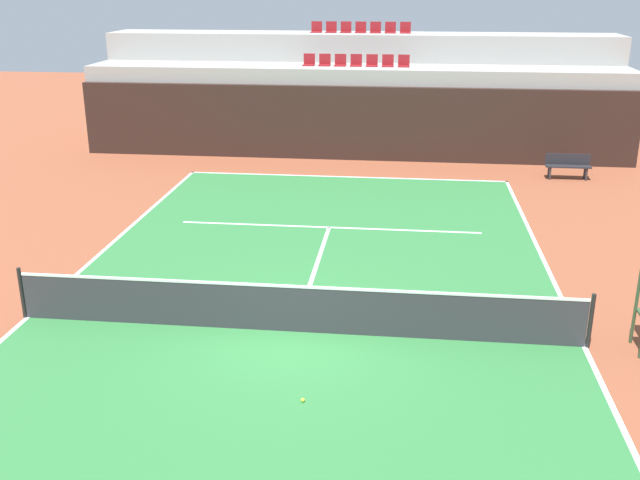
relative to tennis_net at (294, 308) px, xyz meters
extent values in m
plane|color=brown|center=(0.00, 0.00, -0.51)|extent=(80.00, 80.00, 0.00)
cube|color=#2D7238|center=(0.00, 0.00, -0.50)|extent=(11.00, 24.00, 0.01)
cube|color=white|center=(0.00, 11.95, -0.50)|extent=(11.00, 0.10, 0.00)
cube|color=white|center=(-5.45, 0.00, -0.50)|extent=(0.10, 24.00, 0.00)
cube|color=white|center=(5.45, 0.00, -0.50)|extent=(0.10, 24.00, 0.00)
cube|color=white|center=(0.00, 6.40, -0.50)|extent=(8.26, 0.10, 0.00)
cube|color=white|center=(0.00, 3.20, -0.50)|extent=(0.10, 6.40, 0.00)
cube|color=black|center=(0.00, 14.66, 0.86)|extent=(20.71, 0.30, 2.74)
cube|color=#9E9E99|center=(0.00, 16.01, 1.15)|extent=(20.71, 2.40, 3.32)
cube|color=#9E9E99|center=(0.00, 18.41, 1.69)|extent=(20.71, 2.40, 4.39)
cube|color=maroon|center=(-1.82, 16.01, 2.83)|extent=(0.44, 0.44, 0.04)
cube|color=maroon|center=(-1.82, 16.21, 3.05)|extent=(0.44, 0.04, 0.40)
cube|color=maroon|center=(-1.21, 16.01, 2.83)|extent=(0.44, 0.44, 0.04)
cube|color=maroon|center=(-1.21, 16.21, 3.05)|extent=(0.44, 0.04, 0.40)
cube|color=maroon|center=(-0.61, 16.01, 2.83)|extent=(0.44, 0.44, 0.04)
cube|color=maroon|center=(-0.61, 16.21, 3.05)|extent=(0.44, 0.04, 0.40)
cube|color=maroon|center=(0.00, 16.01, 2.83)|extent=(0.44, 0.44, 0.04)
cube|color=maroon|center=(0.00, 16.21, 3.05)|extent=(0.44, 0.04, 0.40)
cube|color=maroon|center=(0.61, 16.01, 2.83)|extent=(0.44, 0.44, 0.04)
cube|color=maroon|center=(0.61, 16.21, 3.05)|extent=(0.44, 0.04, 0.40)
cube|color=maroon|center=(1.21, 16.01, 2.83)|extent=(0.44, 0.44, 0.04)
cube|color=maroon|center=(1.21, 16.21, 3.05)|extent=(0.44, 0.04, 0.40)
cube|color=maroon|center=(1.82, 16.01, 2.83)|extent=(0.44, 0.44, 0.04)
cube|color=maroon|center=(1.82, 16.21, 3.05)|extent=(0.44, 0.04, 0.40)
cube|color=maroon|center=(-1.82, 18.41, 3.90)|extent=(0.44, 0.44, 0.04)
cube|color=maroon|center=(-1.82, 18.61, 4.12)|extent=(0.44, 0.04, 0.40)
cube|color=maroon|center=(-1.21, 18.41, 3.90)|extent=(0.44, 0.44, 0.04)
cube|color=maroon|center=(-1.21, 18.61, 4.12)|extent=(0.44, 0.04, 0.40)
cube|color=maroon|center=(-0.61, 18.41, 3.90)|extent=(0.44, 0.44, 0.04)
cube|color=maroon|center=(-0.61, 18.61, 4.12)|extent=(0.44, 0.04, 0.40)
cube|color=maroon|center=(0.00, 18.41, 3.90)|extent=(0.44, 0.44, 0.04)
cube|color=maroon|center=(0.00, 18.61, 4.12)|extent=(0.44, 0.04, 0.40)
cube|color=maroon|center=(0.61, 18.41, 3.90)|extent=(0.44, 0.44, 0.04)
cube|color=maroon|center=(0.61, 18.61, 4.12)|extent=(0.44, 0.04, 0.40)
cube|color=maroon|center=(1.21, 18.41, 3.90)|extent=(0.44, 0.44, 0.04)
cube|color=maroon|center=(1.21, 18.61, 4.12)|extent=(0.44, 0.04, 0.40)
cube|color=maroon|center=(1.82, 18.41, 3.90)|extent=(0.44, 0.44, 0.04)
cube|color=maroon|center=(1.82, 18.61, 4.12)|extent=(0.44, 0.04, 0.40)
cylinder|color=black|center=(-5.50, 0.00, 0.04)|extent=(0.08, 0.08, 1.07)
cylinder|color=black|center=(5.50, 0.00, 0.04)|extent=(0.08, 0.08, 1.07)
cube|color=#333338|center=(0.00, 0.00, -0.04)|extent=(10.90, 0.02, 0.92)
cube|color=white|center=(0.00, 0.00, 0.45)|extent=(10.90, 0.04, 0.05)
cylinder|color=#334C2D|center=(6.35, 0.30, 0.27)|extent=(0.06, 0.06, 1.55)
cube|color=#232328|center=(7.54, 12.57, -0.06)|extent=(1.50, 0.40, 0.05)
cube|color=#232328|center=(7.54, 12.75, 0.16)|extent=(1.50, 0.04, 0.36)
cube|color=#2D2D33|center=(6.94, 12.43, -0.30)|extent=(0.06, 0.06, 0.42)
cube|color=#2D2D33|center=(8.14, 12.43, -0.30)|extent=(0.06, 0.06, 0.42)
cube|color=#2D2D33|center=(6.94, 12.71, -0.30)|extent=(0.06, 0.06, 0.42)
cube|color=#2D2D33|center=(8.14, 12.71, -0.30)|extent=(0.06, 0.06, 0.42)
sphere|color=#CCE033|center=(0.51, -2.48, -0.47)|extent=(0.07, 0.07, 0.07)
camera|label=1|loc=(1.99, -12.73, 5.94)|focal=41.39mm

